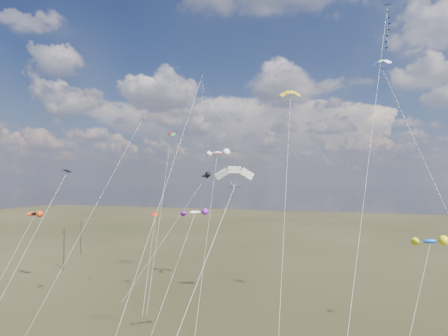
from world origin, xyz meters
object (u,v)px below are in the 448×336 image
(utility_pole_near, at_px, (64,249))
(parafoil_yellow, at_px, (290,93))
(diamond_black_high, at_px, (385,43))
(utility_pole_far, at_px, (81,237))
(novelty_black_orange, at_px, (34,214))

(utility_pole_near, bearing_deg, parafoil_yellow, -16.83)
(diamond_black_high, bearing_deg, utility_pole_far, 158.24)
(utility_pole_near, distance_m, diamond_black_high, 66.17)
(utility_pole_near, xyz_separation_m, diamond_black_high, (58.14, -12.40, 29.06))
(diamond_black_high, xyz_separation_m, parafoil_yellow, (-10.69, -1.95, -5.34))
(novelty_black_orange, bearing_deg, utility_pole_near, 105.10)
(utility_pole_near, relative_size, diamond_black_high, 0.21)
(diamond_black_high, bearing_deg, novelty_black_orange, 177.36)
(utility_pole_far, height_order, novelty_black_orange, novelty_black_orange)
(utility_pole_near, height_order, diamond_black_high, diamond_black_high)
(utility_pole_far, bearing_deg, parafoil_yellow, -27.08)
(parafoil_yellow, bearing_deg, diamond_black_high, 10.32)
(utility_pole_far, distance_m, parafoil_yellow, 66.64)
(diamond_black_high, distance_m, novelty_black_orange, 59.54)
(parafoil_yellow, relative_size, novelty_black_orange, 2.32)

